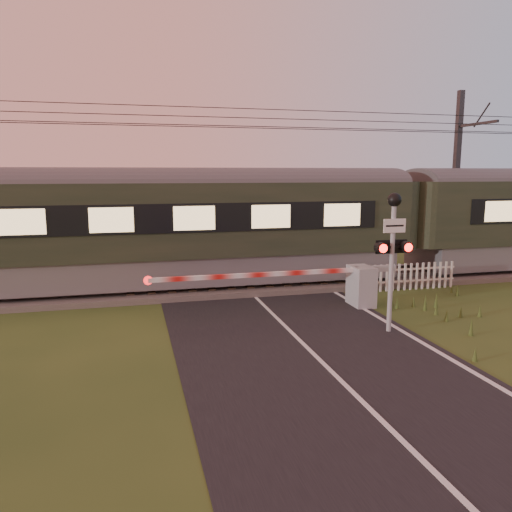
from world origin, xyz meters
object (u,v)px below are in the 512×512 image
object	(u,v)px
picket_fence	(405,277)
catenary_mast	(457,176)
crossing_signal	(393,238)
boom_gate	(351,284)
train	(403,221)

from	to	relation	value
picket_fence	catenary_mast	xyz separation A→B (m)	(4.77, 4.12, 3.38)
crossing_signal	picket_fence	xyz separation A→B (m)	(2.79, 3.97, -1.94)
boom_gate	crossing_signal	size ratio (longest dim) A/B	2.14
crossing_signal	boom_gate	bearing A→B (deg)	87.91
catenary_mast	boom_gate	bearing A→B (deg)	-143.14
catenary_mast	crossing_signal	bearing A→B (deg)	-133.03
picket_fence	catenary_mast	distance (m)	7.15
train	crossing_signal	xyz separation A→B (m)	(-3.73, -5.87, 0.22)
picket_fence	boom_gate	bearing A→B (deg)	-151.33
train	catenary_mast	xyz separation A→B (m)	(3.83, 2.23, 1.65)
crossing_signal	picket_fence	distance (m)	5.23
boom_gate	catenary_mast	size ratio (longest dim) A/B	1.01
train	boom_gate	size ratio (longest dim) A/B	5.47
boom_gate	catenary_mast	world-z (taller)	catenary_mast
catenary_mast	train	bearing A→B (deg)	-149.80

